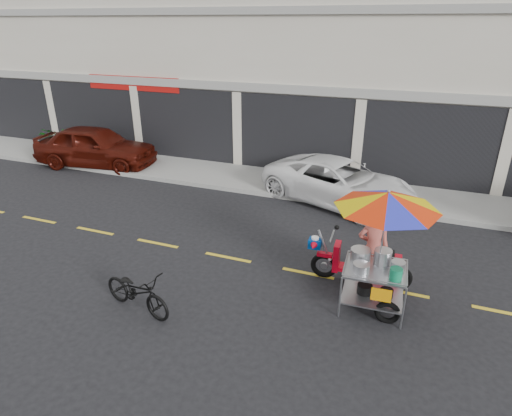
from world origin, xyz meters
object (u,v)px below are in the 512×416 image
(white_pickup, at_px, (339,182))
(food_vendor_rig, at_px, (379,230))
(near_bicycle, at_px, (137,291))
(maroon_sedan, at_px, (96,146))

(white_pickup, bearing_deg, food_vendor_rig, -141.38)
(white_pickup, distance_m, near_bicycle, 7.42)
(maroon_sedan, xyz_separation_m, white_pickup, (9.58, -0.27, -0.12))
(maroon_sedan, bearing_deg, white_pickup, -99.47)
(maroon_sedan, distance_m, food_vendor_rig, 12.37)
(maroon_sedan, distance_m, white_pickup, 9.58)
(near_bicycle, bearing_deg, white_pickup, -8.36)
(maroon_sedan, relative_size, food_vendor_rig, 1.82)
(food_vendor_rig, bearing_deg, white_pickup, 105.64)
(white_pickup, xyz_separation_m, food_vendor_rig, (1.64, -4.88, 0.91))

